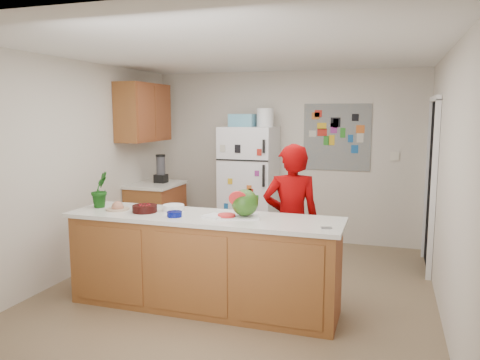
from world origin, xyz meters
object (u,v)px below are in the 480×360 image
(refrigerator, at_px, (249,185))
(watermelon, at_px, (245,203))
(cherry_bowl, at_px, (145,209))
(person, at_px, (291,221))

(refrigerator, relative_size, watermelon, 6.70)
(cherry_bowl, bearing_deg, person, 23.35)
(person, xyz_separation_m, cherry_bowl, (-1.35, -0.58, 0.16))
(watermelon, bearing_deg, person, 55.90)
(person, relative_size, cherry_bowl, 6.55)
(refrigerator, xyz_separation_m, person, (1.00, -1.83, -0.05))
(refrigerator, height_order, watermelon, refrigerator)
(person, bearing_deg, refrigerator, -79.57)
(person, relative_size, watermelon, 6.27)
(refrigerator, bearing_deg, person, -61.30)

